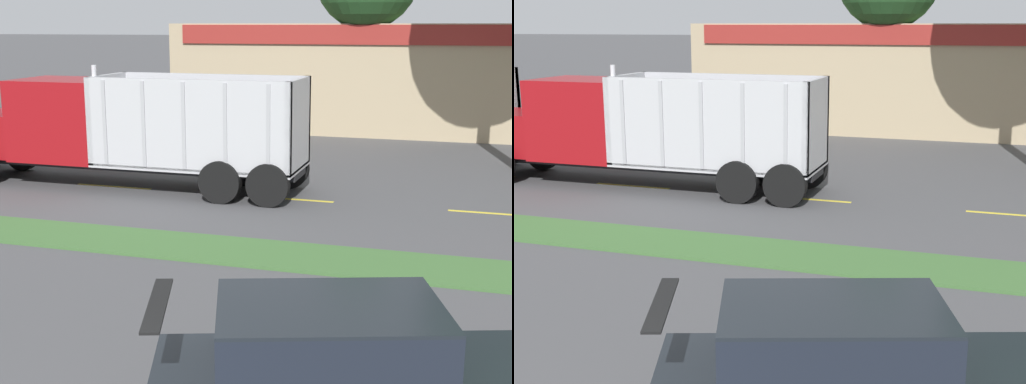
{
  "view_description": "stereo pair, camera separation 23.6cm",
  "coord_description": "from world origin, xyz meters",
  "views": [
    {
      "loc": [
        3.77,
        -4.37,
        4.7
      ],
      "look_at": [
        -0.09,
        8.46,
        1.53
      ],
      "focal_mm": 50.0,
      "sensor_mm": 36.0,
      "label": 1
    },
    {
      "loc": [
        3.99,
        -4.3,
        4.7
      ],
      "look_at": [
        -0.09,
        8.46,
        1.53
      ],
      "focal_mm": 50.0,
      "sensor_mm": 36.0,
      "label": 2
    }
  ],
  "objects": [
    {
      "name": "grass_verge",
      "position": [
        0.0,
        9.25,
        0.03
      ],
      "size": [
        120.0,
        1.79,
        0.06
      ],
      "primitive_type": "cube",
      "color": "#3D6633",
      "rests_on": "ground_plane"
    },
    {
      "name": "centre_line_4",
      "position": [
        -0.8,
        14.15,
        0.0
      ],
      "size": [
        2.4,
        0.14,
        0.01
      ],
      "primitive_type": "cube",
      "color": "yellow",
      "rests_on": "ground_plane"
    },
    {
      "name": "store_building_backdrop",
      "position": [
        4.4,
        31.49,
        2.37
      ],
      "size": [
        27.29,
        12.1,
        4.73
      ],
      "color": "tan",
      "rests_on": "ground_plane"
    },
    {
      "name": "traffic_cone",
      "position": [
        4.34,
        4.73,
        0.35
      ],
      "size": [
        0.39,
        0.39,
        0.72
      ],
      "color": "black",
      "rests_on": "ground_plane"
    },
    {
      "name": "rally_car",
      "position": [
        2.63,
        2.78,
        0.89
      ],
      "size": [
        4.79,
        3.16,
        1.8
      ],
      "color": "black",
      "rests_on": "ground_plane"
    },
    {
      "name": "dump_truck_trail",
      "position": [
        -6.81,
        14.34,
        1.63
      ],
      "size": [
        10.8,
        2.62,
        3.59
      ],
      "color": "black",
      "rests_on": "ground_plane"
    },
    {
      "name": "centre_line_5",
      "position": [
        4.6,
        14.15,
        0.0
      ],
      "size": [
        2.4,
        0.14,
        0.01
      ],
      "primitive_type": "cube",
      "color": "yellow",
      "rests_on": "ground_plane"
    },
    {
      "name": "centre_line_3",
      "position": [
        -6.2,
        14.15,
        0.0
      ],
      "size": [
        2.4,
        0.14,
        0.01
      ],
      "primitive_type": "cube",
      "color": "yellow",
      "rests_on": "ground_plane"
    }
  ]
}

